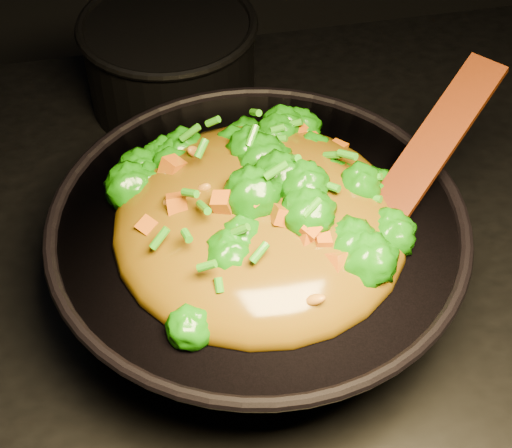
{
  "coord_description": "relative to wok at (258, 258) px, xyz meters",
  "views": [
    {
      "loc": [
        -0.12,
        -0.55,
        1.59
      ],
      "look_at": [
        -0.01,
        -0.02,
        1.0
      ],
      "focal_mm": 55.0,
      "sensor_mm": 36.0,
      "label": 1
    }
  ],
  "objects": [
    {
      "name": "back_pot",
      "position": [
        -0.05,
        0.35,
        0.01
      ],
      "size": [
        0.23,
        0.23,
        0.13
      ],
      "primitive_type": "cylinder",
      "rotation": [
        0.0,
        0.0,
        -0.02
      ],
      "color": "black",
      "rests_on": "stovetop"
    },
    {
      "name": "wok",
      "position": [
        0.0,
        0.0,
        0.0
      ],
      "size": [
        0.43,
        0.43,
        0.11
      ],
      "primitive_type": null,
      "rotation": [
        0.0,
        0.0,
        -0.07
      ],
      "color": "black",
      "rests_on": "stovetop"
    },
    {
      "name": "stir_fry",
      "position": [
        -0.0,
        -0.01,
        0.11
      ],
      "size": [
        0.35,
        0.35,
        0.1
      ],
      "primitive_type": null,
      "rotation": [
        0.0,
        0.0,
        0.27
      ],
      "color": "#166707",
      "rests_on": "wok"
    },
    {
      "name": "spatula",
      "position": [
        0.16,
        0.0,
        0.1
      ],
      "size": [
        0.22,
        0.2,
        0.11
      ],
      "primitive_type": "cube",
      "rotation": [
        0.0,
        -0.38,
        0.7
      ],
      "color": "#3A1504",
      "rests_on": "wok"
    }
  ]
}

